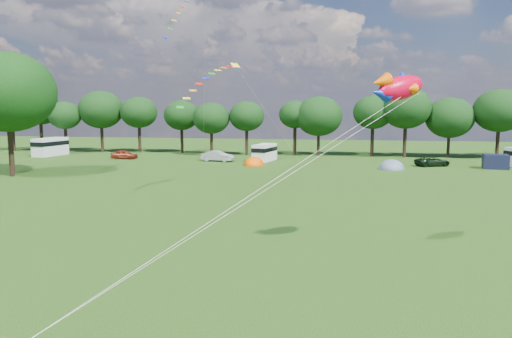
% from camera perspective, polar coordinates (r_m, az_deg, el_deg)
% --- Properties ---
extents(ground_plane, '(180.00, 180.00, 0.00)m').
position_cam_1_polar(ground_plane, '(22.22, -3.46, -12.96)').
color(ground_plane, black).
rests_on(ground_plane, ground).
extents(tree_line, '(102.98, 10.98, 10.27)m').
position_cam_1_polar(tree_line, '(75.30, 9.94, 6.25)').
color(tree_line, black).
rests_on(tree_line, ground).
extents(big_tree, '(10.00, 10.00, 13.28)m').
position_cam_1_polar(big_tree, '(59.48, -26.54, 7.88)').
color(big_tree, black).
rests_on(big_tree, ground).
extents(car_a, '(3.86, 1.57, 1.28)m').
position_cam_1_polar(car_a, '(73.36, -14.81, 1.62)').
color(car_a, maroon).
rests_on(car_a, ground).
extents(car_b, '(4.27, 2.03, 1.45)m').
position_cam_1_polar(car_b, '(68.16, -4.42, 1.49)').
color(car_b, '#979A9E').
rests_on(car_b, ground).
extents(car_d, '(4.83, 3.46, 1.20)m').
position_cam_1_polar(car_d, '(66.47, 19.52, 0.83)').
color(car_d, black).
rests_on(car_d, ground).
extents(campervan_a, '(3.35, 5.82, 2.68)m').
position_cam_1_polar(campervan_a, '(81.41, -22.45, 2.42)').
color(campervan_a, silver).
rests_on(campervan_a, ground).
extents(campervan_c, '(3.01, 5.06, 2.32)m').
position_cam_1_polar(campervan_c, '(68.30, 0.98, 1.96)').
color(campervan_c, white).
rests_on(campervan_c, ground).
extents(tent_orange, '(2.69, 2.95, 2.10)m').
position_cam_1_polar(tent_orange, '(63.53, -0.25, 0.44)').
color(tent_orange, '#F75200').
rests_on(tent_orange, ground).
extents(tent_greyblue, '(3.14, 3.44, 2.34)m').
position_cam_1_polar(tent_greyblue, '(61.88, 15.21, -0.01)').
color(tent_greyblue, slate).
rests_on(tent_greyblue, ground).
extents(awning_navy, '(3.06, 2.61, 1.74)m').
position_cam_1_polar(awning_navy, '(66.68, 25.68, 0.77)').
color(awning_navy, black).
rests_on(awning_navy, ground).
extents(fish_kite, '(3.21, 2.76, 1.80)m').
position_cam_1_polar(fish_kite, '(25.54, 15.80, 8.92)').
color(fish_kite, red).
rests_on(fish_kite, ground).
extents(streamer_kite_a, '(3.28, 5.65, 5.78)m').
position_cam_1_polar(streamer_kite_a, '(51.85, -7.59, 18.29)').
color(streamer_kite_a, '#FCF71D').
rests_on(streamer_kite_a, ground).
extents(streamer_kite_b, '(4.39, 4.76, 3.84)m').
position_cam_1_polar(streamer_kite_b, '(42.10, -4.93, 10.39)').
color(streamer_kite_b, yellow).
rests_on(streamer_kite_b, ground).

